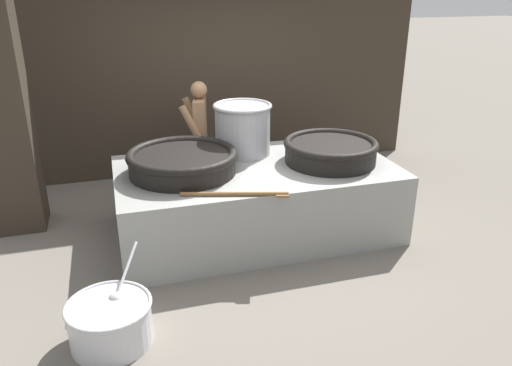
{
  "coord_description": "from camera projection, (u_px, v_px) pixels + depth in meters",
  "views": [
    {
      "loc": [
        -1.46,
        -4.92,
        2.69
      ],
      "look_at": [
        0.0,
        0.0,
        0.59
      ],
      "focal_mm": 35.0,
      "sensor_mm": 36.0,
      "label": 1
    }
  ],
  "objects": [
    {
      "name": "prep_bowl_vegetables",
      "position": [
        110.0,
        321.0,
        3.92
      ],
      "size": [
        0.68,
        0.81,
        0.63
      ],
      "color": "silver",
      "rests_on": "ground_plane"
    },
    {
      "name": "back_wall",
      "position": [
        211.0,
        50.0,
        7.1
      ],
      "size": [
        6.22,
        0.24,
        3.53
      ],
      "primitive_type": "cube",
      "color": "#382D23",
      "rests_on": "ground_plane"
    },
    {
      "name": "giant_wok_far",
      "position": [
        330.0,
        150.0,
        5.55
      ],
      "size": [
        1.05,
        1.05,
        0.25
      ],
      "color": "black",
      "rests_on": "hearth_platform"
    },
    {
      "name": "cook",
      "position": [
        200.0,
        135.0,
        6.48
      ],
      "size": [
        0.43,
        0.6,
        1.51
      ],
      "rotation": [
        0.0,
        0.0,
        2.9
      ],
      "color": "#9E7551",
      "rests_on": "ground_plane"
    },
    {
      "name": "hearth_platform",
      "position": [
        256.0,
        199.0,
        5.61
      ],
      "size": [
        3.03,
        1.63,
        0.79
      ],
      "color": "gray",
      "rests_on": "ground_plane"
    },
    {
      "name": "stirring_paddle",
      "position": [
        241.0,
        194.0,
        4.71
      ],
      "size": [
        1.01,
        0.35,
        0.04
      ],
      "rotation": [
        0.0,
        0.0,
        -0.28
      ],
      "color": "brown",
      "rests_on": "hearth_platform"
    },
    {
      "name": "giant_wok_near",
      "position": [
        182.0,
        161.0,
        5.23
      ],
      "size": [
        1.16,
        1.16,
        0.25
      ],
      "color": "black",
      "rests_on": "hearth_platform"
    },
    {
      "name": "stock_pot",
      "position": [
        243.0,
        128.0,
        5.76
      ],
      "size": [
        0.68,
        0.68,
        0.59
      ],
      "color": "#9E9EA3",
      "rests_on": "hearth_platform"
    },
    {
      "name": "ground_plane",
      "position": [
        256.0,
        230.0,
        5.76
      ],
      "size": [
        60.0,
        60.0,
        0.0
      ],
      "primitive_type": "plane",
      "color": "slate"
    }
  ]
}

